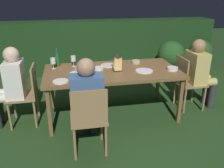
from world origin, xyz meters
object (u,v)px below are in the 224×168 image
Objects in this scene: lantern_centerpiece at (117,61)px; wine_glass_c at (53,61)px; person_in_cream at (11,83)px; bowl_salad at (99,68)px; chair_side_left_a at (89,118)px; plate_a at (61,81)px; potted_plant_by_hedge at (171,56)px; person_in_blue at (87,98)px; bowl_olives at (136,62)px; potted_plant_corner at (200,54)px; plate_d at (78,73)px; person_in_mustard at (199,71)px; wine_glass_a at (73,59)px; chair_head_far at (187,80)px; bowl_bread at (84,63)px; plate_b at (144,71)px; green_bottle_on_table at (57,59)px; dining_table at (112,73)px; bowl_dip at (172,68)px; wine_glass_b at (78,71)px; chair_head_near at (27,92)px; plate_c at (108,65)px.

lantern_centerpiece is 1.57× the size of wine_glass_c.
person_in_cream is 1.25m from bowl_salad.
chair_side_left_a is 0.68m from plate_a.
person_in_blue is at bearing -133.71° from potted_plant_by_hedge.
bowl_olives reaches higher than potted_plant_corner.
chair_side_left_a is 0.86m from plate_d.
person_in_mustard is 6.80× the size of wine_glass_a.
potted_plant_corner is (3.29, 1.39, -0.39)m from wine_glass_c.
plate_d is 0.29× the size of potted_plant_by_hedge.
chair_head_far is 2.68m from person_in_cream.
person_in_mustard is (0.20, 0.00, 0.15)m from chair_head_far.
potted_plant_corner is (2.82, 1.30, -0.31)m from bowl_bread.
person_in_mustard is (1.88, 0.70, 0.00)m from person_in_blue.
plate_b is at bearing -17.31° from bowl_salad.
chair_side_left_a is 1.91m from chair_head_far.
plate_b is (0.38, -0.11, -0.14)m from lantern_centerpiece.
person_in_mustard is at bearing -9.41° from green_bottle_on_table.
person_in_blue is at bearing -122.72° from dining_table.
bowl_dip is (0.81, -0.14, -0.12)m from lantern_centerpiece.
lantern_centerpiece is 1.57× the size of wine_glass_b.
potted_plant_by_hedge is (1.83, 1.43, -0.29)m from bowl_salad.
dining_table is at bearing 63.36° from chair_side_left_a.
chair_head_near is 6.11× the size of bowl_bread.
green_bottle_on_table reaches higher than wine_glass_c.
person_in_blue is at bearing -35.10° from person_in_cream.
lantern_centerpiece is 0.42m from plate_b.
chair_side_left_a is 1.25m from wine_glass_c.
person_in_mustard is 4.85× the size of plate_c.
plate_d is (0.35, -0.31, -0.11)m from wine_glass_c.
potted_plant_corner reaches higher than bowl_salad.
plate_c is at bearing 141.20° from plate_b.
bowl_salad is at bearing 71.17° from person_in_blue.
person_in_mustard is at bearing 0.00° from dining_table.
person_in_mustard is at bearing -10.22° from bowl_bread.
bowl_dip reaches higher than plate_d.
chair_head_far is 2.14m from wine_glass_c.
wine_glass_a is at bearing 151.29° from dining_table.
chair_side_left_a is 0.25m from person_in_blue.
bowl_bread is 2.35m from potted_plant_by_hedge.
dining_table is at bearing -148.89° from bowl_olives.
chair_head_far is 1.53m from potted_plant_by_hedge.
plate_c is 0.58m from plate_d.
plate_a is 0.93m from plate_c.
wine_glass_c is (0.39, 0.24, 0.37)m from chair_head_near.
dining_table is 0.89m from green_bottle_on_table.
potted_plant_by_hedge is (0.20, 1.48, -0.16)m from person_in_mustard.
bowl_salad is (0.26, 0.75, 0.12)m from person_in_blue.
bowl_bread is at bearing 9.43° from wine_glass_a.
wine_glass_c is (-0.06, -0.13, 0.01)m from green_bottle_on_table.
person_in_mustard is 4.47× the size of plate_b.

